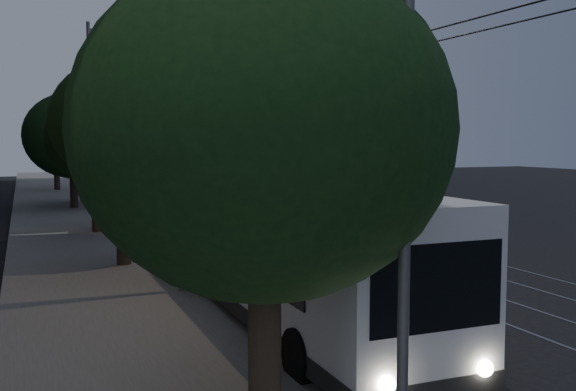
% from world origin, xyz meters
% --- Properties ---
extents(ground, '(120.00, 120.00, 0.00)m').
position_xyz_m(ground, '(0.00, 0.00, 0.00)').
color(ground, black).
rests_on(ground, ground).
extents(sidewalk, '(5.00, 90.00, 0.15)m').
position_xyz_m(sidewalk, '(-7.50, 20.00, 0.07)').
color(sidewalk, slate).
rests_on(sidewalk, ground).
extents(tram_rails, '(4.52, 90.00, 0.02)m').
position_xyz_m(tram_rails, '(2.50, 20.00, 0.01)').
color(tram_rails, gray).
rests_on(tram_rails, ground).
extents(overhead_wires, '(2.23, 90.00, 6.00)m').
position_xyz_m(overhead_wires, '(-4.97, 20.00, 3.47)').
color(overhead_wires, black).
rests_on(overhead_wires, ground).
extents(building_distant_right, '(22.00, 18.00, 24.00)m').
position_xyz_m(building_distant_right, '(18.00, 55.00, 12.00)').
color(building_distant_right, '#333841').
rests_on(building_distant_right, ground).
extents(trolleybus, '(2.65, 12.02, 5.63)m').
position_xyz_m(trolleybus, '(-4.10, -3.06, 1.65)').
color(trolleybus, silver).
rests_on(trolleybus, ground).
extents(pickup_silver, '(5.43, 7.25, 1.83)m').
position_xyz_m(pickup_silver, '(-2.70, 10.84, 0.92)').
color(pickup_silver, '#9EA0A5').
rests_on(pickup_silver, ground).
extents(car_white_a, '(2.92, 4.74, 1.51)m').
position_xyz_m(car_white_a, '(-4.05, 14.00, 0.75)').
color(car_white_a, '#BBBBBF').
rests_on(car_white_a, ground).
extents(car_white_b, '(2.21, 4.61, 1.29)m').
position_xyz_m(car_white_b, '(-3.58, 23.35, 0.65)').
color(car_white_b, silver).
rests_on(car_white_b, ground).
extents(car_white_c, '(3.08, 4.46, 1.39)m').
position_xyz_m(car_white_c, '(-4.30, 24.50, 0.70)').
color(car_white_c, silver).
rests_on(car_white_c, ground).
extents(car_white_d, '(2.06, 4.27, 1.40)m').
position_xyz_m(car_white_d, '(-3.38, 31.32, 0.70)').
color(car_white_d, '#B2B1B5').
rests_on(car_white_d, ground).
extents(tree_0, '(4.89, 4.89, 6.36)m').
position_xyz_m(tree_0, '(-6.50, -8.55, 4.14)').
color(tree_0, black).
rests_on(tree_0, ground).
extents(tree_1, '(4.28, 4.28, 6.49)m').
position_xyz_m(tree_1, '(-6.55, 3.90, 4.54)').
color(tree_1, black).
rests_on(tree_1, ground).
extents(tree_2, '(4.10, 4.10, 5.93)m').
position_xyz_m(tree_2, '(-6.55, 11.61, 4.06)').
color(tree_2, black).
rests_on(tree_2, ground).
extents(tree_3, '(5.38, 5.38, 6.68)m').
position_xyz_m(tree_3, '(-6.73, 22.00, 4.25)').
color(tree_3, black).
rests_on(tree_3, ground).
extents(tree_4, '(3.92, 3.92, 6.12)m').
position_xyz_m(tree_4, '(-6.50, 25.54, 4.32)').
color(tree_4, black).
rests_on(tree_4, ground).
extents(tree_5, '(3.90, 3.90, 6.05)m').
position_xyz_m(tree_5, '(-6.96, 36.36, 4.27)').
color(tree_5, black).
rests_on(tree_5, ground).
extents(streetlamp_near, '(2.64, 0.44, 11.05)m').
position_xyz_m(streetlamp_near, '(-5.25, -0.27, 6.60)').
color(streetlamp_near, slate).
rests_on(streetlamp_near, ground).
extents(streetlamp_far, '(2.52, 0.44, 10.49)m').
position_xyz_m(streetlamp_far, '(-5.38, 21.13, 6.29)').
color(streetlamp_far, slate).
rests_on(streetlamp_far, ground).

